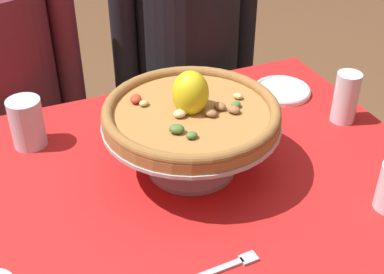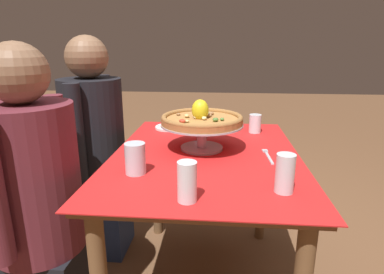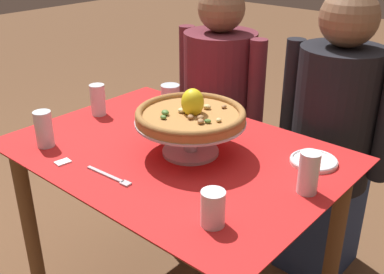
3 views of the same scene
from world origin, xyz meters
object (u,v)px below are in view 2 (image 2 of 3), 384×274
(water_glass_back_left, at_px, (135,161))
(side_plate, at_px, (169,127))
(pizza, at_px, (202,118))
(sugar_packet, at_px, (286,173))
(diner_left, at_px, (37,207))
(dinner_fork, at_px, (268,156))
(diner_right, at_px, (95,153))
(pizza_stand, at_px, (202,132))
(water_glass_side_left, at_px, (187,184))
(water_glass_front_left, at_px, (285,176))
(water_glass_side_right, at_px, (200,117))
(water_glass_front_right, at_px, (255,125))

(water_glass_back_left, bearing_deg, side_plate, -1.58)
(pizza, distance_m, side_plate, 0.44)
(sugar_packet, relative_size, diner_left, 0.04)
(dinner_fork, relative_size, diner_right, 0.15)
(pizza_stand, relative_size, water_glass_side_left, 2.92)
(pizza, relative_size, sugar_packet, 7.54)
(pizza, height_order, water_glass_front_left, pizza)
(water_glass_side_left, xyz_separation_m, diner_left, (0.17, 0.62, -0.20))
(pizza_stand, relative_size, water_glass_side_right, 2.89)
(pizza, relative_size, water_glass_front_right, 3.69)
(pizza, xyz_separation_m, dinner_fork, (-0.08, -0.30, -0.15))
(pizza_stand, distance_m, pizza, 0.06)
(water_glass_back_left, height_order, water_glass_front_right, water_glass_back_left)
(water_glass_back_left, relative_size, dinner_fork, 0.63)
(water_glass_front_left, bearing_deg, dinner_fork, 0.67)
(water_glass_front_left, relative_size, dinner_fork, 0.70)
(sugar_packet, bearing_deg, water_glass_side_right, 27.74)
(pizza_stand, bearing_deg, diner_right, 68.55)
(pizza_stand, height_order, water_glass_side_left, water_glass_side_left)
(pizza, height_order, dinner_fork, pizza)
(water_glass_back_left, bearing_deg, pizza, -36.28)
(pizza, relative_size, water_glass_side_left, 2.87)
(water_glass_front_left, distance_m, diner_left, 0.96)
(water_glass_front_right, xyz_separation_m, sugar_packet, (-0.60, -0.06, -0.04))
(water_glass_side_left, distance_m, diner_right, 1.00)
(pizza_stand, xyz_separation_m, diner_left, (-0.36, 0.63, -0.23))
(water_glass_side_right, bearing_deg, diner_right, 107.60)
(sugar_packet, xyz_separation_m, diner_left, (-0.08, 0.97, -0.14))
(pizza, height_order, water_glass_back_left, pizza)
(pizza, relative_size, dinner_fork, 1.98)
(water_glass_front_left, relative_size, diner_right, 0.10)
(side_plate, bearing_deg, pizza, -149.38)
(water_glass_back_left, distance_m, diner_right, 0.71)
(pizza, height_order, diner_right, diner_right)
(pizza_stand, xyz_separation_m, diner_right, (0.25, 0.63, -0.21))
(water_glass_back_left, bearing_deg, water_glass_front_right, -38.67)
(pizza_stand, distance_m, dinner_fork, 0.32)
(pizza_stand, distance_m, side_plate, 0.43)
(pizza, xyz_separation_m, side_plate, (0.36, 0.22, -0.14))
(water_glass_front_left, height_order, diner_left, diner_left)
(side_plate, height_order, sugar_packet, side_plate)
(water_glass_back_left, bearing_deg, diner_left, 96.22)
(diner_right, bearing_deg, pizza_stand, -111.45)
(water_glass_front_left, xyz_separation_m, side_plate, (0.80, 0.52, -0.05))
(water_glass_front_right, relative_size, water_glass_front_left, 0.77)
(water_glass_back_left, distance_m, water_glass_side_right, 0.78)
(water_glass_side_right, distance_m, diner_left, 1.01)
(pizza_stand, bearing_deg, water_glass_front_right, -40.80)
(pizza, bearing_deg, diner_left, 119.90)
(water_glass_front_left, bearing_deg, water_glass_back_left, 77.89)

